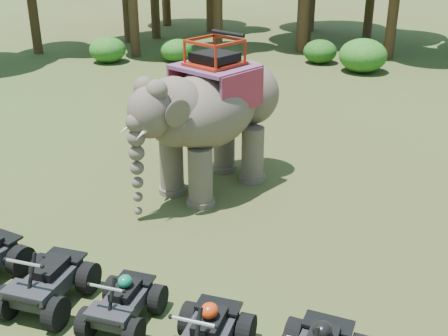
{
  "coord_description": "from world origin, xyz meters",
  "views": [
    {
      "loc": [
        4.64,
        -8.85,
        6.72
      ],
      "look_at": [
        0.0,
        1.2,
        1.9
      ],
      "focal_mm": 45.0,
      "sensor_mm": 36.0,
      "label": 1
    }
  ],
  "objects_px": {
    "elephant": "(213,115)",
    "atv_3": "(206,330)",
    "atv_2": "(122,297)",
    "atv_1": "(47,274)"
  },
  "relations": [
    {
      "from": "elephant",
      "to": "atv_3",
      "type": "xyz_separation_m",
      "value": [
        2.89,
        -6.22,
        -1.43
      ]
    },
    {
      "from": "elephant",
      "to": "atv_3",
      "type": "relative_size",
      "value": 2.84
    },
    {
      "from": "elephant",
      "to": "atv_3",
      "type": "height_order",
      "value": "elephant"
    },
    {
      "from": "atv_2",
      "to": "atv_1",
      "type": "bearing_deg",
      "value": 176.8
    },
    {
      "from": "elephant",
      "to": "atv_2",
      "type": "xyz_separation_m",
      "value": [
        1.07,
        -5.97,
        -1.5
      ]
    },
    {
      "from": "atv_1",
      "to": "atv_2",
      "type": "bearing_deg",
      "value": -3.46
    },
    {
      "from": "atv_1",
      "to": "atv_3",
      "type": "bearing_deg",
      "value": -9.69
    },
    {
      "from": "atv_1",
      "to": "atv_2",
      "type": "distance_m",
      "value": 1.63
    },
    {
      "from": "elephant",
      "to": "atv_3",
      "type": "distance_m",
      "value": 7.01
    },
    {
      "from": "atv_1",
      "to": "atv_3",
      "type": "height_order",
      "value": "atv_1"
    }
  ]
}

